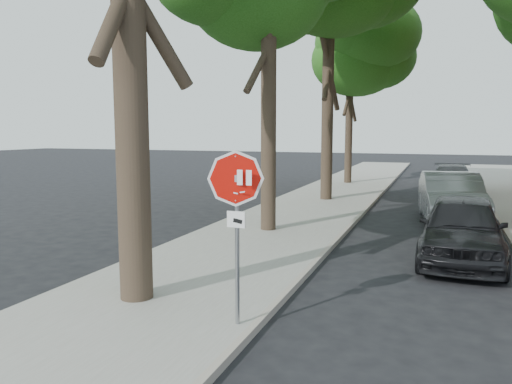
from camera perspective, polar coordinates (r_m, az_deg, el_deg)
ground at (r=7.59m, az=2.99°, el=-16.33°), size 120.00×120.00×0.00m
sidewalk_left at (r=19.43m, az=6.45°, el=-1.70°), size 4.00×55.00×0.12m
curb_left at (r=19.05m, az=12.45°, el=-1.98°), size 0.12×55.00×0.13m
curb_right at (r=18.98m, az=25.74°, el=-2.56°), size 0.12×55.00×0.13m
stop_sign at (r=7.25m, az=-2.26°, el=-1.36°), size 0.76×0.34×2.61m
tree_mid_b at (r=21.83m, az=8.38°, el=20.21°), size 5.88×5.46×10.36m
tree_far at (r=28.48m, az=10.75°, el=15.45°), size 5.29×4.91×9.33m
car_a at (r=12.46m, az=22.47°, el=-3.84°), size 1.97×4.56×1.53m
car_b at (r=17.42m, az=21.40°, el=-0.64°), size 2.26×5.12×1.63m
car_c at (r=24.57m, az=21.42°, el=1.22°), size 2.14×4.94×1.42m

